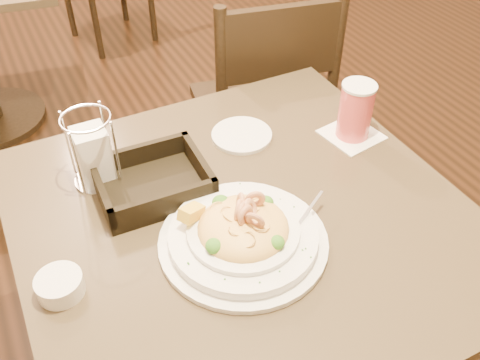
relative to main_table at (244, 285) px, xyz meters
name	(u,v)px	position (x,y,z in m)	size (l,w,h in m)	color
main_table	(244,285)	(0.00, 0.00, 0.00)	(0.90, 0.90, 0.74)	black
dining_chair_near	(264,106)	(0.41, 0.65, -0.01)	(0.49, 0.49, 0.93)	black
pasta_bowl	(243,233)	(-0.04, -0.07, 0.27)	(0.36, 0.33, 0.11)	white
drink_glass	(355,111)	(0.36, 0.13, 0.31)	(0.14, 0.14, 0.14)	white
bread_basket	(153,184)	(-0.14, 0.15, 0.26)	(0.24, 0.20, 0.06)	black
napkin_caddy	(93,154)	(-0.24, 0.24, 0.31)	(0.11, 0.11, 0.17)	silver
side_plate	(242,135)	(0.12, 0.24, 0.24)	(0.15, 0.15, 0.01)	white
butter_ramekin	(60,285)	(-0.38, -0.02, 0.25)	(0.08, 0.08, 0.04)	white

